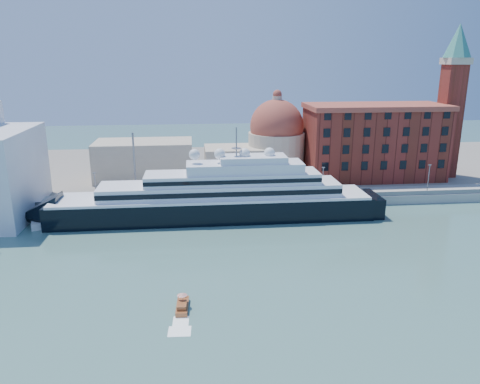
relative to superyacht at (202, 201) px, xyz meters
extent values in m
plane|color=#39645A|center=(2.77, -23.00, -4.62)|extent=(400.00, 400.00, 0.00)
cube|color=gray|center=(2.77, 11.00, -3.37)|extent=(180.00, 10.00, 2.50)
cube|color=slate|center=(2.77, 52.00, -3.62)|extent=(260.00, 72.00, 2.00)
cube|color=slate|center=(2.77, 6.50, -1.52)|extent=(180.00, 0.10, 1.20)
cube|color=black|center=(2.44, 0.00, -2.38)|extent=(79.39, 12.21, 6.62)
cone|color=black|center=(-39.29, 0.00, -2.38)|extent=(10.18, 12.21, 12.21)
cube|color=black|center=(42.13, 0.00, -2.58)|extent=(6.11, 11.20, 6.11)
cube|color=white|center=(2.44, 0.00, 1.18)|extent=(77.35, 12.42, 0.61)
cube|color=white|center=(4.47, 0.00, 3.01)|extent=(59.03, 10.18, 3.05)
cube|color=black|center=(4.47, -5.08, 3.01)|extent=(59.03, 0.15, 1.22)
cube|color=white|center=(7.53, 0.00, 5.86)|extent=(42.75, 9.16, 2.65)
cube|color=white|center=(10.58, 0.00, 8.41)|extent=(28.50, 8.14, 2.44)
cube|color=white|center=(12.62, 0.00, 10.44)|extent=(16.29, 7.12, 1.63)
cylinder|color=slate|center=(8.54, 0.00, 14.72)|extent=(0.31, 0.31, 7.12)
sphere|color=white|center=(-1.63, 0.00, 11.87)|extent=(2.65, 2.65, 2.65)
sphere|color=white|center=(4.47, 0.00, 11.87)|extent=(2.65, 2.65, 2.65)
sphere|color=white|center=(10.58, 0.00, 11.87)|extent=(2.65, 2.65, 2.65)
sphere|color=white|center=(16.69, 0.00, 11.87)|extent=(2.65, 2.65, 2.65)
cube|color=white|center=(-34.30, -1.04, -3.97)|extent=(13.64, 7.77, 1.73)
cube|color=white|center=(-32.23, -0.44, -2.57)|extent=(4.90, 3.80, 1.29)
cube|color=brown|center=(-4.42, -43.63, -4.29)|extent=(2.15, 5.69, 0.93)
cube|color=brown|center=(-4.47, -44.57, -3.50)|extent=(1.61, 2.41, 0.75)
cylinder|color=slate|center=(-4.39, -43.17, -3.13)|extent=(0.06, 0.06, 1.49)
cone|color=red|center=(-4.39, -43.17, -2.29)|extent=(1.68, 1.68, 0.37)
cube|color=maroon|center=(54.77, 29.00, 8.38)|extent=(42.00, 18.00, 22.00)
cube|color=#9A4232|center=(54.77, 29.00, 19.88)|extent=(43.00, 19.00, 1.50)
cube|color=maroon|center=(78.77, 29.00, 14.88)|extent=(6.00, 6.00, 35.00)
cube|color=beige|center=(78.77, 29.00, 33.38)|extent=(7.00, 7.00, 2.00)
cone|color=teal|center=(78.77, 29.00, 39.38)|extent=(8.40, 8.40, 10.00)
cylinder|color=beige|center=(24.77, 35.00, 4.38)|extent=(18.00, 18.00, 14.00)
sphere|color=#9A4232|center=(24.77, 35.00, 13.38)|extent=(17.00, 17.00, 17.00)
cylinder|color=beige|center=(24.77, 35.00, 21.38)|extent=(3.00, 3.00, 3.00)
cube|color=beige|center=(10.77, 33.00, 2.38)|extent=(18.00, 14.00, 10.00)
cube|color=beige|center=(-17.23, 35.00, 3.38)|extent=(30.00, 16.00, 12.00)
cylinder|color=slate|center=(-27.23, 8.00, 1.88)|extent=(0.24, 0.24, 8.00)
cube|color=slate|center=(-27.23, 8.00, 5.98)|extent=(0.80, 0.30, 0.25)
cylinder|color=slate|center=(2.77, 8.00, 1.88)|extent=(0.24, 0.24, 8.00)
cube|color=slate|center=(2.77, 8.00, 5.98)|extent=(0.80, 0.30, 0.25)
cylinder|color=slate|center=(32.77, 8.00, 1.88)|extent=(0.24, 0.24, 8.00)
cube|color=slate|center=(32.77, 8.00, 5.98)|extent=(0.80, 0.30, 0.25)
cylinder|color=slate|center=(62.77, 8.00, 1.88)|extent=(0.24, 0.24, 8.00)
cube|color=slate|center=(62.77, 8.00, 5.98)|extent=(0.80, 0.30, 0.25)
cylinder|color=slate|center=(-17.23, 10.00, 6.88)|extent=(0.50, 0.50, 18.00)
camera|label=1|loc=(-2.13, -111.36, 34.19)|focal=35.00mm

